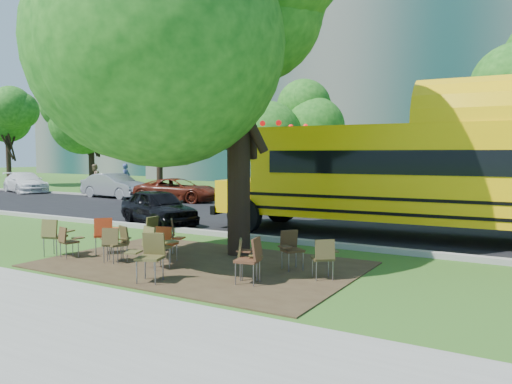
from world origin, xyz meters
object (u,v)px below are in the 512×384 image
Objects in this scene: black_car at (158,207)px; bg_car_red at (178,190)px; chair_5 at (150,252)px; bg_car_white at (25,183)px; chair_7 at (246,255)px; chair_13 at (324,255)px; chair_12 at (290,246)px; chair_8 at (104,232)px; pedestrian_b at (95,178)px; school_bus at (460,175)px; main_tree at (238,11)px; chair_11 at (167,240)px; chair_2 at (113,241)px; chair_0 at (54,233)px; chair_9 at (168,232)px; chair_3 at (119,240)px; pedestrian_a at (126,178)px; chair_10 at (155,230)px; chair_1 at (68,239)px; chair_4 at (155,243)px; bg_car_silver at (115,186)px; chair_6 at (251,255)px.

bg_car_red is at bearing 56.68° from black_car.
chair_5 is 0.21× the size of bg_car_white.
chair_7 is 1.55m from chair_13.
chair_13 is (0.96, -0.42, -0.01)m from chair_12.
pedestrian_b reaches higher than chair_8.
school_bus reaches higher than pedestrian_b.
main_tree reaches higher than chair_11.
school_bus is 15.90× the size of chair_12.
chair_2 is 0.99× the size of chair_13.
chair_0 is at bearing -142.11° from school_bus.
chair_0 is 22.50m from bg_car_white.
chair_9 is at bearing -153.05° from bg_car_red.
black_car is (-7.07, 3.82, 0.10)m from chair_12.
main_tree reaches higher than pedestrian_b.
chair_5 is at bearing 27.77° from pedestrian_b.
chair_3 is at bearing 26.76° from pedestrian_b.
black_car is (-3.32, 5.12, 0.11)m from chair_3.
black_car is 17.57m from pedestrian_b.
main_tree is 6.14m from chair_5.
chair_5 reaches higher than chair_12.
bg_car_white is (-24.45, 10.76, 0.13)m from chair_12.
bg_car_white reaches higher than chair_0.
chair_8 is (-0.97, 0.48, 0.06)m from chair_3.
pedestrian_a is (-6.53, 2.87, 0.33)m from bg_car_red.
chair_10 is 1.02× the size of chair_11.
chair_5 is 26.05m from bg_car_white.
main_tree reaches higher than chair_2.
chair_1 is 22.52m from pedestrian_b.
chair_7 is 0.18× the size of bg_car_white.
chair_12 is 26.72m from bg_car_white.
bg_car_red is 2.34× the size of pedestrian_a.
bg_car_red is 2.43× the size of pedestrian_b.
chair_7 is at bearing 31.76° from pedestrian_b.
chair_9 is 1.02× the size of chair_12.
chair_12 is (3.49, -0.11, -0.01)m from chair_9.
bg_car_white is (-21.94, 12.19, 0.06)m from chair_4.
chair_8 is 13.60m from bg_car_red.
chair_4 reaches higher than chair_0.
bg_car_silver is 2.32× the size of pedestrian_b.
pedestrian_b is (-9.65, 3.09, 0.30)m from bg_car_red.
chair_4 is 6.95m from black_car.
chair_12 is (2.74, 0.80, -0.00)m from chair_11.
pedestrian_b reaches higher than chair_0.
bg_car_white is at bearing 52.04° from chair_6.
bg_car_red is at bearing 73.11° from chair_8.
chair_4 is at bearing -63.99° from chair_8.
black_car is at bearing -122.75° from bg_car_silver.
chair_5 is 1.10× the size of chair_9.
bg_car_red reaches higher than chair_2.
chair_7 is 0.95× the size of chair_11.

